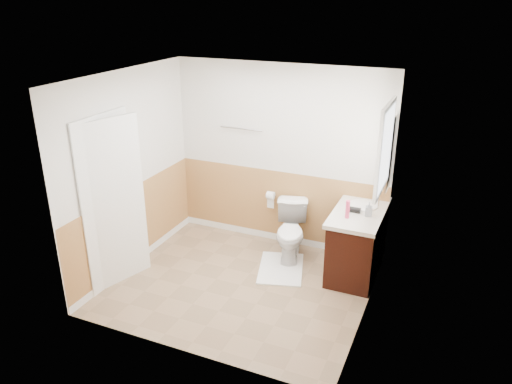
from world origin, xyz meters
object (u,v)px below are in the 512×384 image
at_px(soap_dispenser, 369,209).
at_px(bath_mat, 281,268).
at_px(vanity_cabinet, 357,243).
at_px(lotion_bottle, 348,209).
at_px(toilet, 291,232).

bearing_deg(soap_dispenser, bath_mat, -167.57).
height_order(bath_mat, vanity_cabinet, vanity_cabinet).
bearing_deg(lotion_bottle, bath_mat, -175.17).
bearing_deg(toilet, vanity_cabinet, -17.63).
height_order(vanity_cabinet, soap_dispenser, soap_dispenser).
xyz_separation_m(vanity_cabinet, soap_dispenser, (0.12, -0.11, 0.54)).
relative_size(vanity_cabinet, soap_dispenser, 6.27).
bearing_deg(bath_mat, soap_dispenser, 12.43).
relative_size(toilet, bath_mat, 0.92).
relative_size(bath_mat, vanity_cabinet, 0.73).
bearing_deg(bath_mat, vanity_cabinet, 20.64).
bearing_deg(bath_mat, lotion_bottle, 4.83).
xyz_separation_m(toilet, soap_dispenser, (1.01, -0.14, 0.57)).
distance_m(toilet, soap_dispenser, 1.17).
bearing_deg(soap_dispenser, toilet, 172.26).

